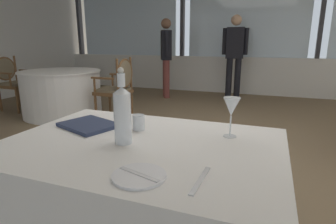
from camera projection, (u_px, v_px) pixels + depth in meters
name	position (u px, v px, depth m)	size (l,w,h in m)	color
ground_plane	(202.00, 156.00, 2.98)	(13.72, 13.72, 0.00)	#756047
window_wall_far	(245.00, 46.00, 6.30)	(9.59, 0.14, 2.75)	silver
foreground_table	(142.00, 211.00, 1.39)	(1.30, 0.92, 0.74)	white
side_plate	(139.00, 176.00, 0.97)	(0.19, 0.19, 0.01)	white
butter_knife	(139.00, 174.00, 0.96)	(0.18, 0.02, 0.00)	silver
dinner_fork	(200.00, 180.00, 0.94)	(0.21, 0.02, 0.00)	silver
water_bottle	(122.00, 113.00, 1.26)	(0.08, 0.08, 0.35)	white
wine_glass	(231.00, 108.00, 1.34)	(0.08, 0.08, 0.20)	white
water_tumbler	(139.00, 122.00, 1.48)	(0.06, 0.06, 0.08)	white
menu_book	(89.00, 125.00, 1.53)	(0.30, 0.23, 0.02)	#2D3856
background_table_0	(62.00, 93.00, 4.58)	(1.29, 1.29, 0.74)	white
dining_chair_0_0	(118.00, 85.00, 4.17)	(0.47, 0.54, 0.97)	brown
dining_chair_0_1	(12.00, 79.00, 4.89)	(0.47, 0.54, 0.95)	brown
diner_person_0	(166.00, 53.00, 5.91)	(0.34, 0.48, 1.67)	brown
diner_person_1	(235.00, 51.00, 5.82)	(0.53, 0.23, 1.74)	black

